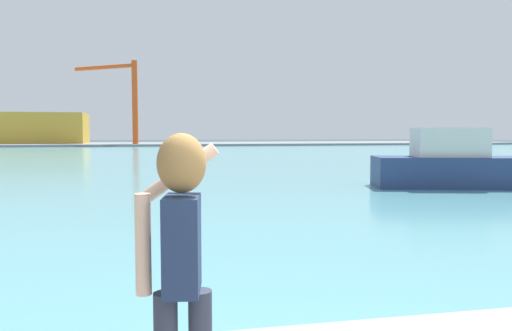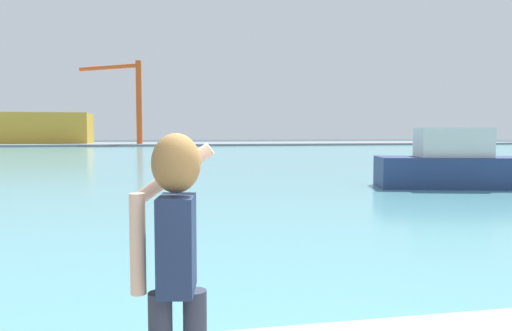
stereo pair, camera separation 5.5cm
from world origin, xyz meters
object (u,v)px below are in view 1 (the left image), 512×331
port_crane (125,91)px  warehouse_left (39,128)px  boat_moored (468,166)px  person_photographer (181,250)px

port_crane → warehouse_left: bearing=157.0°
boat_moored → warehouse_left: 84.65m
warehouse_left → port_crane: 18.44m
boat_moored → person_photographer: bearing=-115.2°
warehouse_left → boat_moored: bearing=-66.0°
warehouse_left → port_crane: port_crane is taller
person_photographer → port_crane: size_ratio=0.12×
warehouse_left → port_crane: bearing=-23.0°
boat_moored → port_crane: (-18.59, 70.53, 8.75)m
boat_moored → warehouse_left: bearing=128.4°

